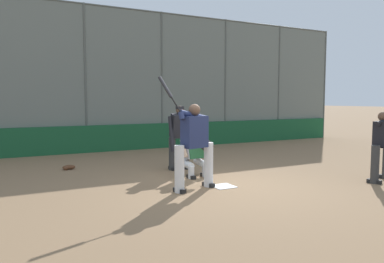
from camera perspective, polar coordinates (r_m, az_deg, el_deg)
The scene contains 11 objects.
ground_plane at distance 7.66m, azimuth 4.77°, elevation -8.36°, with size 160.00×160.00×0.00m, color #846647.
home_plate_marker at distance 7.66m, azimuth 4.77°, elevation -8.32°, with size 0.43×0.43×0.01m, color white.
backstop_fence at distance 13.24m, azimuth -10.11°, elevation 8.17°, with size 19.16×0.08×4.87m.
padding_wall at distance 13.19m, azimuth -9.84°, elevation -0.87°, with size 18.69×0.18×0.89m, color #19512D.
bleachers_beyond at distance 16.18m, azimuth -10.84°, elevation 0.68°, with size 13.35×3.05×1.80m.
batter_at_plate at distance 7.25m, azimuth 0.30°, elevation -1.80°, with size 1.11×0.55×2.20m.
catcher_behind_plate at distance 8.50m, azimuth 0.45°, elevation -3.17°, with size 0.58×0.69×1.09m.
umpire_home at distance 9.32m, azimuth -1.88°, elevation -0.65°, with size 0.65×0.41×1.60m.
batter_on_deck at distance 9.00m, azimuth 27.01°, elevation -1.63°, with size 1.07×0.54×2.07m.
spare_bat_near_backstop at distance 11.49m, azimuth -0.09°, elevation -3.72°, with size 0.82×0.42×0.07m.
fielding_glove_on_dirt at distance 9.94m, azimuth -18.30°, elevation -5.20°, with size 0.31×0.24×0.11m.
Camera 1 is at (4.01, 6.29, 1.76)m, focal length 35.00 mm.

